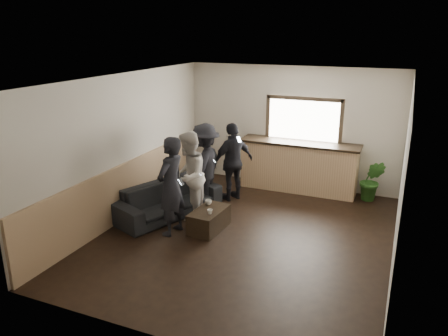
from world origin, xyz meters
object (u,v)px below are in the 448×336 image
at_px(sofa, 168,199).
at_px(cup_a, 208,202).
at_px(potted_plant, 372,181).
at_px(coffee_table, 209,220).
at_px(cup_b, 210,212).
at_px(person_b, 189,176).
at_px(person_d, 233,162).
at_px(person_c, 205,165).
at_px(person_a, 171,186).
at_px(bar_counter, 299,163).

relative_size(sofa, cup_a, 18.27).
bearing_deg(potted_plant, coffee_table, -134.41).
distance_m(cup_a, cup_b, 0.45).
height_order(sofa, cup_b, sofa).
bearing_deg(person_b, person_d, 147.15).
bearing_deg(coffee_table, person_c, 118.72).
xyz_separation_m(person_a, person_c, (-0.03, 1.47, -0.03)).
relative_size(cup_b, person_d, 0.06).
bearing_deg(person_a, potted_plant, 140.01).
bearing_deg(cup_b, person_c, 118.86).
bearing_deg(person_d, bar_counter, 167.18).
bearing_deg(cup_a, person_d, 92.22).
bearing_deg(coffee_table, sofa, 163.89).
height_order(bar_counter, coffee_table, bar_counter).
bearing_deg(cup_b, person_d, 98.50).
height_order(coffee_table, potted_plant, potted_plant).
relative_size(sofa, coffee_table, 2.52).
bearing_deg(person_b, cup_b, 38.82).
distance_m(sofa, potted_plant, 4.38).
distance_m(bar_counter, person_b, 2.88).
bearing_deg(potted_plant, person_c, -153.54).
bearing_deg(person_c, coffee_table, 25.20).
xyz_separation_m(cup_a, person_a, (-0.44, -0.62, 0.47)).
height_order(coffee_table, person_c, person_c).
xyz_separation_m(person_c, person_d, (0.42, 0.53, -0.03)).
relative_size(coffee_table, cup_a, 7.26).
height_order(sofa, person_b, person_b).
distance_m(bar_counter, sofa, 3.19).
bearing_deg(sofa, coffee_table, -84.44).
bearing_deg(potted_plant, cup_a, -138.22).
distance_m(cup_a, potted_plant, 3.69).
height_order(sofa, person_c, person_c).
distance_m(person_b, person_d, 1.33).
bearing_deg(coffee_table, cup_b, -60.21).
bearing_deg(person_a, sofa, -138.93).
bearing_deg(bar_counter, person_d, -136.43).
xyz_separation_m(cup_a, person_c, (-0.47, 0.85, 0.44)).
bearing_deg(cup_a, person_c, 119.11).
distance_m(coffee_table, person_b, 0.96).
height_order(sofa, coffee_table, sofa).
xyz_separation_m(coffee_table, person_a, (-0.56, -0.39, 0.71)).
distance_m(person_a, person_b, 0.74).
distance_m(cup_a, person_c, 1.07).
height_order(person_c, person_d, person_c).
bearing_deg(bar_counter, sofa, -130.16).
xyz_separation_m(sofa, person_d, (0.87, 1.31, 0.53)).
bearing_deg(sofa, person_b, -62.13).
height_order(coffee_table, cup_a, cup_a).
relative_size(sofa, person_d, 1.30).
height_order(bar_counter, sofa, bar_counter).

